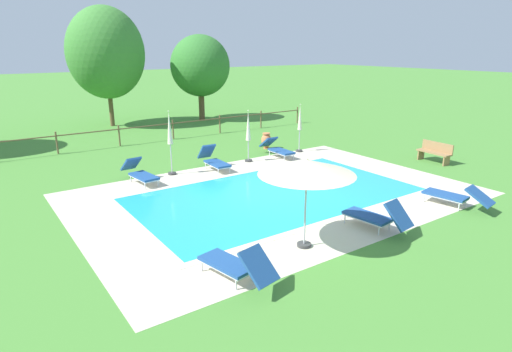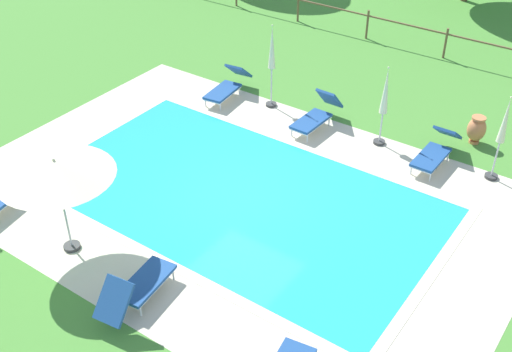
{
  "view_description": "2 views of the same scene",
  "coord_description": "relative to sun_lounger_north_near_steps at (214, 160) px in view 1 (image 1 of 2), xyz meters",
  "views": [
    {
      "loc": [
        -8.43,
        -10.91,
        4.83
      ],
      "look_at": [
        -0.46,
        0.5,
        0.6
      ],
      "focal_mm": 30.02,
      "sensor_mm": 36.0,
      "label": 1
    },
    {
      "loc": [
        7.42,
        -9.83,
        9.12
      ],
      "look_at": [
        0.31,
        0.25,
        0.57
      ],
      "focal_mm": 45.0,
      "sensor_mm": 36.0,
      "label": 2
    }
  ],
  "objects": [
    {
      "name": "sun_lounger_north_far",
      "position": [
        -3.12,
        0.01,
        -0.01
      ],
      "size": [
        0.82,
        2.03,
        0.88
      ],
      "color": "navy",
      "rests_on": "ground"
    },
    {
      "name": "sun_lounger_south_near_corner",
      "position": [
        3.41,
        0.19,
        -0.02
      ],
      "size": [
        0.63,
        2.01,
        0.83
      ],
      "color": "navy",
      "rests_on": "ground"
    },
    {
      "name": "ground_plane",
      "position": [
        0.19,
        -3.87,
        -0.39
      ],
      "size": [
        160.0,
        160.0,
        0.0
      ],
      "primitive_type": "plane",
      "color": "#478433"
    },
    {
      "name": "patio_umbrella_closed_row_mid_west",
      "position": [
        4.85,
        0.36,
        0.99
      ],
      "size": [
        0.32,
        0.32,
        2.27
      ],
      "color": "#383838",
      "rests_on": "ground"
    },
    {
      "name": "tree_west_mid",
      "position": [
        -0.31,
        12.43,
        4.05
      ],
      "size": [
        4.61,
        4.61,
        7.18
      ],
      "color": "brown",
      "rests_on": "ground"
    },
    {
      "name": "pool_coping_rim",
      "position": [
        0.19,
        -3.87,
        -0.38
      ],
      "size": [
        9.86,
        5.77,
        0.01
      ],
      "color": "beige",
      "rests_on": "ground"
    },
    {
      "name": "patio_umbrella_open_foreground",
      "position": [
        -1.64,
        -7.45,
        1.68
      ],
      "size": [
        2.36,
        2.36,
        2.3
      ],
      "color": "#383838",
      "rests_on": "ground"
    },
    {
      "name": "sun_lounger_north_near_steps",
      "position": [
        0.0,
        0.0,
        0.0
      ],
      "size": [
        0.67,
        1.91,
        0.96
      ],
      "color": "navy",
      "rests_on": "ground"
    },
    {
      "name": "tree_centre",
      "position": [
        5.43,
        11.24,
        3.19
      ],
      "size": [
        3.91,
        3.91,
        5.6
      ],
      "color": "brown",
      "rests_on": "ground"
    },
    {
      "name": "wooden_bench_lawn_side",
      "position": [
        8.4,
        -4.48,
        0.08
      ],
      "size": [
        0.52,
        1.52,
        0.87
      ],
      "color": "#937047",
      "rests_on": "ground"
    },
    {
      "name": "perimeter_fence",
      "position": [
        -0.31,
        6.51,
        0.29
      ],
      "size": [
        20.55,
        0.08,
        1.05
      ],
      "color": "brown",
      "rests_on": "ground"
    },
    {
      "name": "patio_umbrella_closed_row_west",
      "position": [
        -1.73,
        0.31,
        1.2
      ],
      "size": [
        0.32,
        0.32,
        2.52
      ],
      "color": "#383838",
      "rests_on": "ground"
    },
    {
      "name": "sun_lounger_north_mid",
      "position": [
        4.06,
        -8.02,
        -0.03
      ],
      "size": [
        0.92,
        2.12,
        0.76
      ],
      "color": "navy",
      "rests_on": "ground"
    },
    {
      "name": "patio_umbrella_closed_row_centre",
      "position": [
        1.84,
        0.23,
        0.98
      ],
      "size": [
        0.32,
        0.32,
        2.25
      ],
      "color": "#383838",
      "rests_on": "ground"
    },
    {
      "name": "sun_lounger_north_end",
      "position": [
        -3.93,
        -7.85,
        -0.01
      ],
      "size": [
        0.97,
        2.02,
        0.91
      ],
      "color": "navy",
      "rests_on": "ground"
    },
    {
      "name": "sun_lounger_south_mid",
      "position": [
        0.64,
        -7.78,
        -0.0
      ],
      "size": [
        0.84,
        1.96,
        0.95
      ],
      "color": "navy",
      "rests_on": "ground"
    },
    {
      "name": "terracotta_urn_near_fence",
      "position": [
        3.92,
        1.74,
        0.03
      ],
      "size": [
        0.5,
        0.5,
        0.78
      ],
      "color": "#C67547",
      "rests_on": "ground"
    },
    {
      "name": "pool_deck_paving",
      "position": [
        0.19,
        -3.87,
        -0.39
      ],
      "size": [
        13.03,
        8.94,
        0.01
      ],
      "primitive_type": "cube",
      "color": "beige",
      "rests_on": "ground"
    },
    {
      "name": "swimming_pool_water",
      "position": [
        0.19,
        -3.87,
        -0.38
      ],
      "size": [
        9.38,
        5.29,
        0.01
      ],
      "primitive_type": "cube",
      "color": "#23A8C1",
      "rests_on": "ground"
    }
  ]
}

